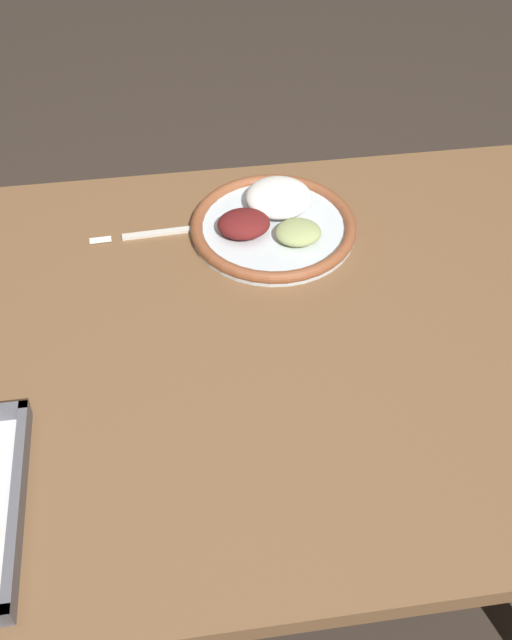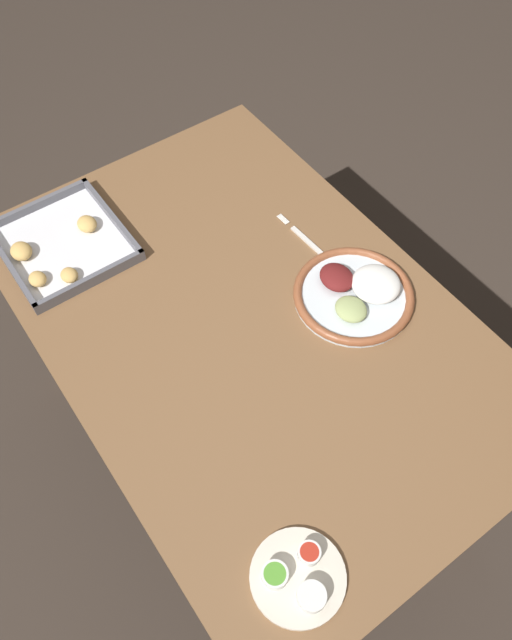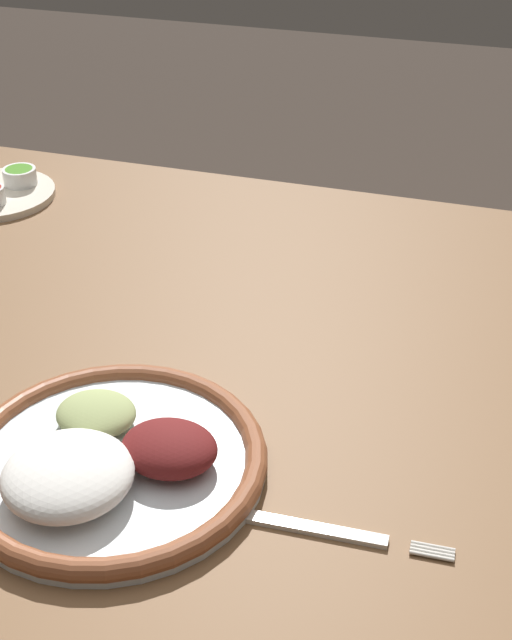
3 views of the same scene
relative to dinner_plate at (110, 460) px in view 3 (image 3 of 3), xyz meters
The scene contains 3 objects.
dining_table 0.28m from the dinner_plate, 69.15° to the left, with size 1.25×0.83×0.75m.
dinner_plate is the anchor object (origin of this frame).
fork 0.18m from the dinner_plate, ahead, with size 0.21×0.02×0.00m.
Camera 3 is at (0.21, -0.75, 1.29)m, focal length 50.00 mm.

